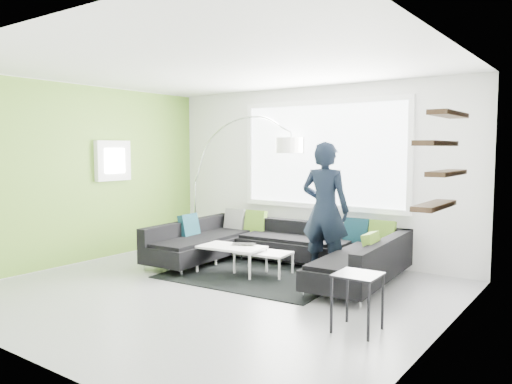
% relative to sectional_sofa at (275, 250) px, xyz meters
% --- Properties ---
extents(ground, '(5.50, 5.50, 0.00)m').
position_rel_sectional_sofa_xyz_m(ground, '(-0.07, -1.28, -0.33)').
color(ground, gray).
rests_on(ground, ground).
extents(room_shell, '(5.54, 5.04, 2.82)m').
position_rel_sectional_sofa_xyz_m(room_shell, '(-0.03, -1.07, 1.48)').
color(room_shell, white).
rests_on(room_shell, ground).
extents(sectional_sofa, '(3.56, 2.34, 0.74)m').
position_rel_sectional_sofa_xyz_m(sectional_sofa, '(0.00, 0.00, 0.00)').
color(sectional_sofa, black).
rests_on(sectional_sofa, ground).
extents(rug, '(2.53, 1.92, 0.01)m').
position_rel_sectional_sofa_xyz_m(rug, '(-0.11, -0.36, -0.32)').
color(rug, black).
rests_on(rug, ground).
extents(coffee_table, '(1.27, 0.82, 0.39)m').
position_rel_sectional_sofa_xyz_m(coffee_table, '(-0.26, -0.31, -0.13)').
color(coffee_table, silver).
rests_on(coffee_table, ground).
extents(arc_lamp, '(2.27, 0.93, 2.37)m').
position_rel_sectional_sofa_xyz_m(arc_lamp, '(-2.36, 0.87, 0.86)').
color(arc_lamp, silver).
rests_on(arc_lamp, ground).
extents(side_table, '(0.43, 0.43, 0.58)m').
position_rel_sectional_sofa_xyz_m(side_table, '(1.98, -1.51, -0.04)').
color(side_table, black).
rests_on(side_table, ground).
extents(person, '(0.77, 0.57, 1.90)m').
position_rel_sectional_sofa_xyz_m(person, '(0.71, 0.20, 0.62)').
color(person, black).
rests_on(person, ground).
extents(laptop, '(0.50, 0.47, 0.03)m').
position_rel_sectional_sofa_xyz_m(laptop, '(-0.36, -0.29, 0.08)').
color(laptop, black).
rests_on(laptop, coffee_table).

